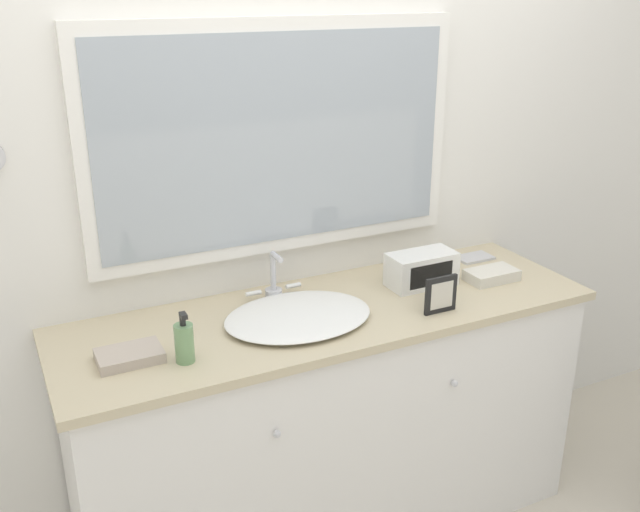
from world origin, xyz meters
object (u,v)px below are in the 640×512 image
sink_basin (297,315)px  picture_frame (441,295)px  soap_bottle (184,342)px  appliance_box (422,269)px

sink_basin → picture_frame: size_ratio=3.85×
soap_bottle → picture_frame: size_ratio=1.25×
sink_basin → picture_frame: sink_basin is taller
appliance_box → picture_frame: size_ratio=1.93×
sink_basin → soap_bottle: sink_basin is taller
sink_basin → appliance_box: bearing=6.8°
picture_frame → soap_bottle: bearing=176.4°
appliance_box → picture_frame: 0.23m
sink_basin → appliance_box: size_ratio=1.99×
sink_basin → appliance_box: (0.52, 0.06, 0.04)m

